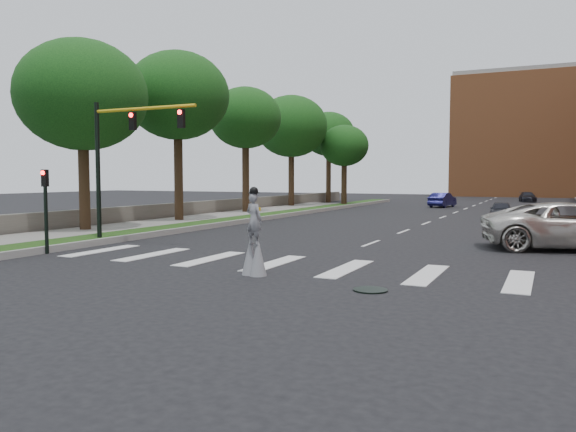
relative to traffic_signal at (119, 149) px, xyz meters
The scene contains 20 objects.
ground_plane 11.04m from the traffic_signal, 17.05° to the right, with size 160.00×160.00×0.00m, color black.
grass_median 17.56m from the traffic_signal, 95.77° to the left, with size 2.00×60.00×0.25m, color #1A3B11.
median_curb 17.48m from the traffic_signal, 92.25° to the left, with size 0.20×60.00×0.28m, color gray.
sidewalk_left 9.37m from the traffic_signal, 123.98° to the left, with size 4.00×60.00×0.18m, color slate.
stone_wall 20.64m from the traffic_signal, 110.80° to the left, with size 0.50×56.00×1.10m, color #5F5A52.
manhole 14.33m from the traffic_signal, 21.36° to the right, with size 0.90×0.90×0.04m, color black.
building_backdrop 76.80m from the traffic_signal, 78.12° to the left, with size 26.00×14.00×18.00m, color #BA6B3A.
traffic_signal is the anchor object (origin of this frame).
secondary_signal 4.17m from the traffic_signal, 98.43° to the right, with size 0.25×0.21×3.23m.
stilt_performer 10.41m from the traffic_signal, 25.46° to the right, with size 0.83×0.60×2.65m.
suv_crossing 19.14m from the traffic_signal, 19.80° to the left, with size 3.18×6.91×1.92m, color beige.
car_near 26.71m from the traffic_signal, 58.51° to the left, with size 1.47×3.66×1.25m, color black.
car_mid 37.73m from the traffic_signal, 78.73° to the left, with size 1.49×4.27×1.41m, color #171751.
car_far 54.97m from the traffic_signal, 74.80° to the left, with size 1.63×4.00×1.16m, color black.
tree_1 6.93m from the traffic_signal, 148.59° to the left, with size 6.77×6.77×10.07m.
tree_2 12.53m from the traffic_signal, 114.08° to the left, with size 6.62×6.62×10.94m.
tree_3 21.06m from the traffic_signal, 104.33° to the left, with size 5.70×5.70×10.03m.
tree_4 31.17m from the traffic_signal, 100.98° to the left, with size 6.97×6.97×10.76m.
tree_5 42.21m from the traffic_signal, 98.70° to the left, with size 5.94×5.94×10.36m.
tree_6 34.35m from the traffic_signal, 93.13° to the left, with size 4.83×4.83×8.10m.
Camera 1 is at (7.18, -15.89, 2.95)m, focal length 35.00 mm.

